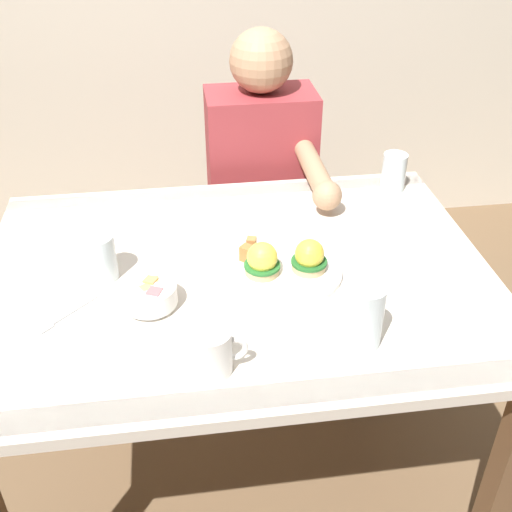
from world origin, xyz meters
The scene contains 10 objects.
ground_plane centered at (0.00, 0.00, 0.00)m, with size 6.00×6.00×0.00m, color brown.
dining_table centered at (0.00, 0.00, 0.63)m, with size 1.20×0.90×0.74m.
eggs_benedict_plate centered at (0.10, -0.03, 0.77)m, with size 0.27×0.27×0.09m.
fruit_bowl centered at (-0.20, -0.11, 0.77)m, with size 0.12×0.12×0.06m.
coffee_mug centered at (-0.08, -0.32, 0.79)m, with size 0.11×0.08×0.09m.
fork centered at (-0.39, -0.12, 0.74)m, with size 0.12×0.12×0.00m.
water_glass_near centered at (0.49, 0.35, 0.79)m, with size 0.07×0.07×0.11m.
water_glass_far centered at (-0.31, 0.02, 0.79)m, with size 0.08×0.08×0.11m.
water_glass_extra centered at (0.22, -0.28, 0.80)m, with size 0.07×0.07×0.14m.
diner_person centered at (0.15, 0.60, 0.65)m, with size 0.34×0.54×1.14m.
Camera 1 is at (-0.12, -1.20, 1.59)m, focal length 43.81 mm.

